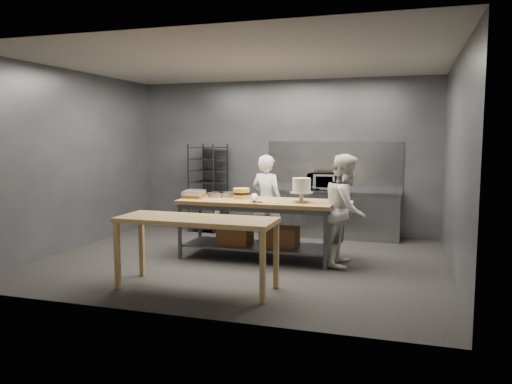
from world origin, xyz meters
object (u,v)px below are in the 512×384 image
chef_right (346,210)px  microwave (323,182)px  work_table (256,222)px  near_counter (196,225)px  layer_cake (241,193)px  frosted_cake_stand (302,187)px  chef_behind (267,201)px  speed_rack (208,188)px

chef_right → microwave: bearing=21.0°
work_table → near_counter: size_ratio=1.20×
near_counter → layer_cake: size_ratio=7.64×
microwave → frosted_cake_stand: (0.03, -2.07, 0.10)m
microwave → frosted_cake_stand: size_ratio=1.48×
near_counter → frosted_cake_stand: 1.95m
near_counter → chef_behind: (0.20, 2.49, -0.02)m
near_counter → chef_right: size_ratio=1.21×
work_table → microwave: microwave is taller
speed_rack → chef_right: 3.55m
chef_behind → frosted_cake_stand: 1.21m
near_counter → microwave: size_ratio=3.69×
frosted_cake_stand → layer_cake: (-1.02, 0.19, -0.15)m
chef_right → layer_cake: (-1.67, 0.12, 0.18)m
chef_behind → chef_right: bearing=168.1°
chef_right → frosted_cake_stand: size_ratio=4.50×
chef_behind → near_counter: bearing=102.1°
speed_rack → chef_right: bearing=-32.8°
work_table → chef_right: size_ratio=1.46×
work_table → chef_behind: (-0.06, 0.78, 0.23)m
speed_rack → microwave: 2.31m
speed_rack → layer_cake: bearing=-53.7°
chef_behind → layer_cake: bearing=87.1°
near_counter → layer_cake: (-0.04, 1.84, 0.19)m
chef_right → microwave: chef_right is taller
frosted_cake_stand → layer_cake: bearing=169.2°
near_counter → speed_rack: size_ratio=1.14×
near_counter → frosted_cake_stand: size_ratio=5.45×
near_counter → chef_behind: bearing=85.5°
near_counter → speed_rack: bearing=110.4°
chef_behind → chef_right: (1.44, -0.78, 0.03)m
work_table → chef_behind: bearing=94.1°
frosted_cake_stand → microwave: bearing=90.9°
chef_right → frosted_cake_stand: 0.73m
speed_rack → layer_cake: size_ratio=6.69×
near_counter → frosted_cake_stand: (0.98, 1.65, 0.34)m
near_counter → speed_rack: (-1.36, 3.64, 0.04)m
speed_rack → frosted_cake_stand: speed_rack is taller
microwave → layer_cake: (-0.98, -1.88, -0.05)m
frosted_cake_stand → work_table: bearing=175.0°
work_table → chef_right: (1.38, 0.01, 0.25)m
speed_rack → chef_behind: bearing=-36.4°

